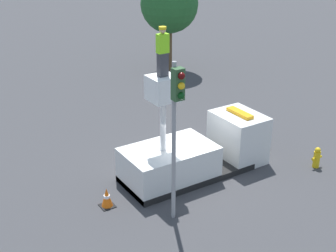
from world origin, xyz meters
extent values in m
plane|color=#38383A|center=(0.00, 0.00, 0.00)|extent=(120.00, 120.00, 0.00)
cube|color=black|center=(0.00, 0.00, 0.12)|extent=(5.20, 2.24, 0.24)
cube|color=silver|center=(-0.84, 0.00, 0.72)|extent=(3.51, 2.18, 1.43)
cube|color=silver|center=(2.60, 0.00, 1.02)|extent=(1.68, 2.18, 2.04)
cube|color=black|center=(3.45, 0.00, 1.43)|extent=(0.03, 1.85, 0.82)
cube|color=orange|center=(2.60, 0.00, 2.11)|extent=(0.36, 1.31, 0.14)
cylinder|color=silver|center=(-1.11, 0.00, 2.48)|extent=(0.22, 0.22, 2.09)
cube|color=white|center=(-1.11, 0.00, 3.87)|extent=(0.99, 0.99, 0.90)
cube|color=#38383D|center=(-1.11, 0.00, 4.74)|extent=(0.34, 0.26, 0.84)
cube|color=#8CEA1E|center=(-1.11, 0.00, 5.49)|extent=(0.40, 0.26, 0.66)
sphere|color=tan|center=(-1.11, 0.00, 5.94)|extent=(0.23, 0.23, 0.23)
cylinder|color=yellow|center=(-1.11, 0.00, 6.03)|extent=(0.26, 0.26, 0.09)
cylinder|color=gray|center=(-2.02, -2.14, 2.76)|extent=(0.14, 0.14, 5.52)
cube|color=#2D512D|center=(-2.02, -2.35, 4.87)|extent=(0.34, 0.28, 1.00)
sphere|color=#490707|center=(-2.02, -2.53, 5.18)|extent=(0.22, 0.22, 0.22)
sphere|color=gold|center=(-2.02, -2.53, 4.87)|extent=(0.22, 0.22, 0.22)
sphere|color=#083710|center=(-2.02, -2.53, 4.56)|extent=(0.22, 0.22, 0.22)
cylinder|color=gold|center=(4.87, -2.31, 0.35)|extent=(0.28, 0.28, 0.71)
sphere|color=gold|center=(4.87, -2.31, 0.78)|extent=(0.23, 0.23, 0.23)
cylinder|color=gold|center=(4.67, -2.31, 0.42)|extent=(0.12, 0.11, 0.11)
cylinder|color=gold|center=(5.07, -2.31, 0.42)|extent=(0.12, 0.11, 0.11)
cube|color=black|center=(-3.66, -0.32, 0.01)|extent=(0.51, 0.51, 0.03)
cone|color=orange|center=(-3.66, -0.32, 0.37)|extent=(0.42, 0.42, 0.74)
cylinder|color=white|center=(-3.66, -0.32, 0.41)|extent=(0.22, 0.22, 0.10)
cylinder|color=brown|center=(7.04, 12.33, 1.55)|extent=(0.36, 0.36, 3.10)
sphere|color=#235B28|center=(7.04, 12.33, 4.41)|extent=(3.73, 3.73, 3.73)
camera|label=1|loc=(-9.37, -13.37, 9.39)|focal=50.00mm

